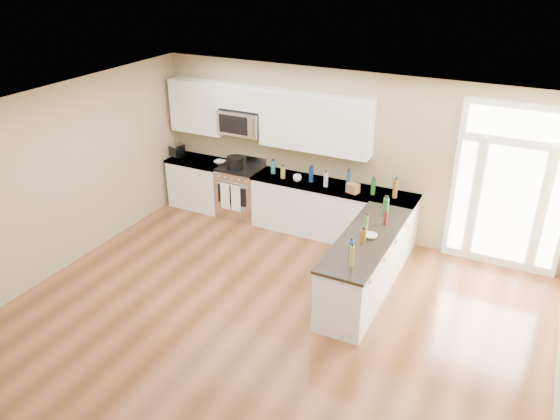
# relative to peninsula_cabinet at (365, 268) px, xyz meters

# --- Properties ---
(ground) EXTENTS (8.00, 8.00, 0.00)m
(ground) POSITION_rel_peninsula_cabinet_xyz_m (-0.93, -2.24, -0.43)
(ground) COLOR brown
(room_shell) EXTENTS (8.00, 8.00, 8.00)m
(room_shell) POSITION_rel_peninsula_cabinet_xyz_m (-0.93, -2.24, 1.27)
(room_shell) COLOR tan
(room_shell) RESTS_ON ground
(back_cabinet_left) EXTENTS (1.10, 0.66, 0.94)m
(back_cabinet_left) POSITION_rel_peninsula_cabinet_xyz_m (-3.80, 1.45, 0.00)
(back_cabinet_left) COLOR white
(back_cabinet_left) RESTS_ON ground
(back_cabinet_right) EXTENTS (2.85, 0.66, 0.94)m
(back_cabinet_right) POSITION_rel_peninsula_cabinet_xyz_m (-1.08, 1.45, 0.00)
(back_cabinet_right) COLOR white
(back_cabinet_right) RESTS_ON ground
(peninsula_cabinet) EXTENTS (0.69, 2.32, 0.94)m
(peninsula_cabinet) POSITION_rel_peninsula_cabinet_xyz_m (0.00, 0.00, 0.00)
(peninsula_cabinet) COLOR white
(peninsula_cabinet) RESTS_ON ground
(upper_cabinet_left) EXTENTS (1.04, 0.33, 0.95)m
(upper_cabinet_left) POSITION_rel_peninsula_cabinet_xyz_m (-3.81, 1.59, 1.49)
(upper_cabinet_left) COLOR white
(upper_cabinet_left) RESTS_ON room_shell
(upper_cabinet_right) EXTENTS (1.94, 0.33, 0.95)m
(upper_cabinet_right) POSITION_rel_peninsula_cabinet_xyz_m (-1.50, 1.59, 1.49)
(upper_cabinet_right) COLOR white
(upper_cabinet_right) RESTS_ON room_shell
(upper_cabinet_short) EXTENTS (0.82, 0.33, 0.40)m
(upper_cabinet_short) POSITION_rel_peninsula_cabinet_xyz_m (-2.88, 1.59, 1.77)
(upper_cabinet_short) COLOR white
(upper_cabinet_short) RESTS_ON room_shell
(microwave) EXTENTS (0.78, 0.41, 0.42)m
(microwave) POSITION_rel_peninsula_cabinet_xyz_m (-2.88, 1.56, 1.33)
(microwave) COLOR silver
(microwave) RESTS_ON room_shell
(entry_door) EXTENTS (1.70, 0.10, 2.60)m
(entry_door) POSITION_rel_peninsula_cabinet_xyz_m (1.62, 1.71, 0.87)
(entry_door) COLOR white
(entry_door) RESTS_ON ground
(kitchen_range) EXTENTS (0.77, 0.69, 1.08)m
(kitchen_range) POSITION_rel_peninsula_cabinet_xyz_m (-2.88, 1.45, 0.04)
(kitchen_range) COLOR silver
(kitchen_range) RESTS_ON ground
(stockpot) EXTENTS (0.35, 0.35, 0.22)m
(stockpot) POSITION_rel_peninsula_cabinet_xyz_m (-2.95, 1.39, 0.63)
(stockpot) COLOR black
(stockpot) RESTS_ON kitchen_range
(toaster_oven) EXTENTS (0.33, 0.30, 0.24)m
(toaster_oven) POSITION_rel_peninsula_cabinet_xyz_m (-4.28, 1.44, 0.63)
(toaster_oven) COLOR silver
(toaster_oven) RESTS_ON back_cabinet_left
(cardboard_box) EXTENTS (0.22, 0.19, 0.16)m
(cardboard_box) POSITION_rel_peninsula_cabinet_xyz_m (-0.69, 1.32, 0.58)
(cardboard_box) COLOR brown
(cardboard_box) RESTS_ON back_cabinet_right
(bowl_left) EXTENTS (0.20, 0.20, 0.05)m
(bowl_left) POSITION_rel_peninsula_cabinet_xyz_m (-3.33, 1.47, 0.53)
(bowl_left) COLOR white
(bowl_left) RESTS_ON back_cabinet_left
(bowl_peninsula) EXTENTS (0.20, 0.20, 0.06)m
(bowl_peninsula) POSITION_rel_peninsula_cabinet_xyz_m (0.05, -0.01, 0.53)
(bowl_peninsula) COLOR white
(bowl_peninsula) RESTS_ON peninsula_cabinet
(cup_counter) EXTENTS (0.18, 0.18, 0.11)m
(cup_counter) POSITION_rel_peninsula_cabinet_xyz_m (-1.69, 1.35, 0.56)
(cup_counter) COLOR white
(cup_counter) RESTS_ON back_cabinet_right
(counter_bottles) EXTENTS (2.41, 2.40, 0.31)m
(counter_bottles) POSITION_rel_peninsula_cabinet_xyz_m (-0.67, 0.88, 0.63)
(counter_bottles) COLOR #19591E
(counter_bottles) RESTS_ON back_cabinet_right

